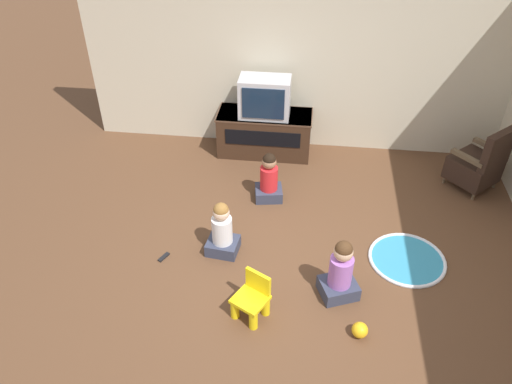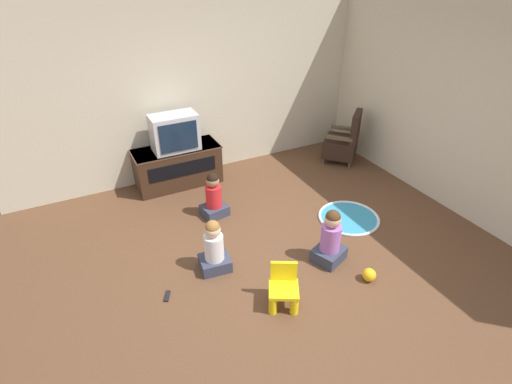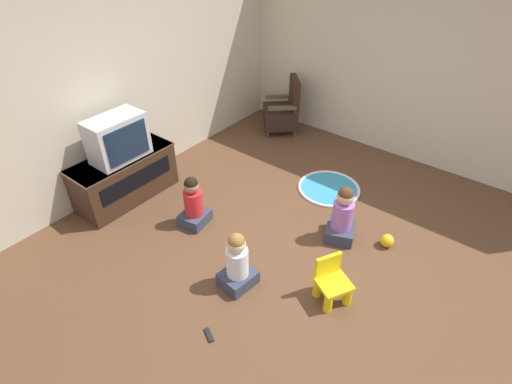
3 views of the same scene
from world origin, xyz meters
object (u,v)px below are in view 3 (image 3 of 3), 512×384
(tv_cabinet, at_px, (125,176))
(child_watching_left, at_px, (342,217))
(yellow_kid_chair, at_px, (332,284))
(child_watching_right, at_px, (237,263))
(black_armchair, at_px, (283,111))
(child_watching_center, at_px, (193,204))
(television, at_px, (118,138))
(remote_control, at_px, (209,335))
(toy_ball, at_px, (387,241))

(tv_cabinet, bearing_deg, child_watching_left, -68.20)
(yellow_kid_chair, bearing_deg, child_watching_right, 146.07)
(black_armchair, xyz_separation_m, child_watching_center, (-2.60, -0.55, -0.07))
(black_armchair, bearing_deg, television, -52.18)
(tv_cabinet, relative_size, remote_control, 8.46)
(child_watching_right, distance_m, toy_ball, 1.75)
(child_watching_left, xyz_separation_m, toy_ball, (0.19, -0.49, -0.23))
(tv_cabinet, xyz_separation_m, yellow_kid_chair, (0.19, -2.90, -0.13))
(child_watching_left, xyz_separation_m, child_watching_center, (-0.85, 1.49, -0.02))
(child_watching_right, height_order, remote_control, child_watching_right)
(yellow_kid_chair, distance_m, remote_control, 1.24)
(television, distance_m, remote_control, 2.54)
(television, bearing_deg, toy_ball, -67.98)
(child_watching_left, distance_m, remote_control, 1.93)
(tv_cabinet, xyz_separation_m, toy_ball, (1.21, -3.04, -0.24))
(remote_control, bearing_deg, child_watching_right, -46.55)
(television, bearing_deg, tv_cabinet, 90.00)
(tv_cabinet, height_order, toy_ball, tv_cabinet)
(child_watching_right, height_order, toy_ball, child_watching_right)
(child_watching_right, bearing_deg, remote_control, -156.62)
(child_watching_left, distance_m, child_watching_center, 1.71)
(television, bearing_deg, child_watching_right, -96.61)
(tv_cabinet, height_order, television, television)
(child_watching_left, xyz_separation_m, remote_control, (-1.88, 0.28, -0.29))
(child_watching_left, bearing_deg, remote_control, 149.40)
(yellow_kid_chair, bearing_deg, child_watching_center, 119.40)
(yellow_kid_chair, height_order, child_watching_center, child_watching_center)
(tv_cabinet, bearing_deg, child_watching_right, -96.48)
(toy_ball, bearing_deg, television, 112.02)
(yellow_kid_chair, xyz_separation_m, child_watching_left, (0.83, 0.35, 0.11))
(television, distance_m, child_watching_right, 2.14)
(child_watching_center, height_order, remote_control, child_watching_center)
(television, relative_size, toy_ball, 4.43)
(black_armchair, distance_m, yellow_kid_chair, 3.52)
(tv_cabinet, height_order, black_armchair, black_armchair)
(child_watching_right, bearing_deg, television, 89.98)
(toy_ball, relative_size, remote_control, 0.99)
(tv_cabinet, relative_size, black_armchair, 1.45)
(black_armchair, xyz_separation_m, toy_ball, (-1.55, -2.53, -0.27))
(child_watching_left, relative_size, child_watching_center, 1.07)
(black_armchair, bearing_deg, remote_control, -16.69)
(black_armchair, xyz_separation_m, remote_control, (-3.63, -1.75, -0.34))
(tv_cabinet, height_order, child_watching_center, child_watching_center)
(child_watching_left, distance_m, child_watching_right, 1.34)
(yellow_kid_chair, xyz_separation_m, child_watching_center, (-0.02, 1.84, 0.09))
(black_armchair, bearing_deg, child_watching_left, 6.89)
(yellow_kid_chair, height_order, toy_ball, yellow_kid_chair)
(child_watching_right, xyz_separation_m, remote_control, (-0.63, -0.19, -0.28))
(child_watching_left, bearing_deg, tv_cabinet, 89.72)
(tv_cabinet, xyz_separation_m, black_armchair, (2.77, -0.51, 0.03))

